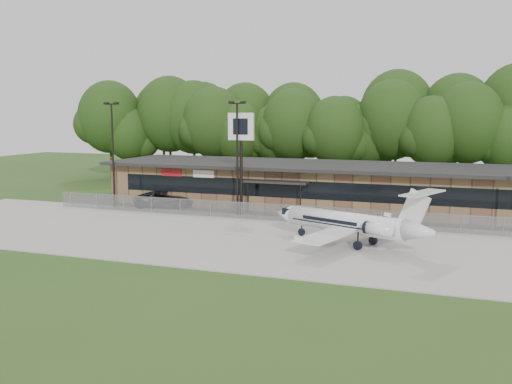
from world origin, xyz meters
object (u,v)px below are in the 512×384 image
at_px(business_jet, 351,224).
at_px(pole_sign, 241,137).
at_px(suv, 164,199).
at_px(terminal, 312,185).

xyz_separation_m(business_jet, pole_sign, (-11.61, 8.55, 5.49)).
bearing_deg(business_jet, suv, 175.28).
bearing_deg(pole_sign, business_jet, -34.72).
bearing_deg(suv, pole_sign, -116.51).
xyz_separation_m(suv, pole_sign, (8.71, -1.44, 6.25)).
xyz_separation_m(terminal, suv, (-13.46, -5.71, -1.37)).
bearing_deg(business_jet, terminal, 135.07).
height_order(business_jet, suv, business_jet).
bearing_deg(terminal, suv, -157.03).
distance_m(business_jet, suv, 22.65).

